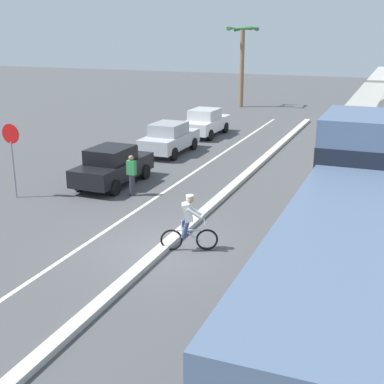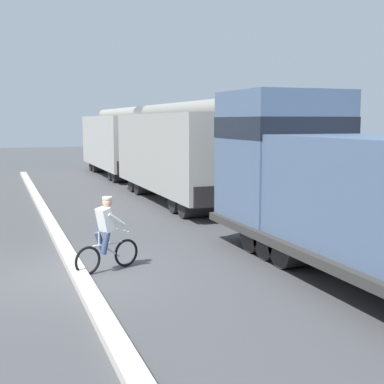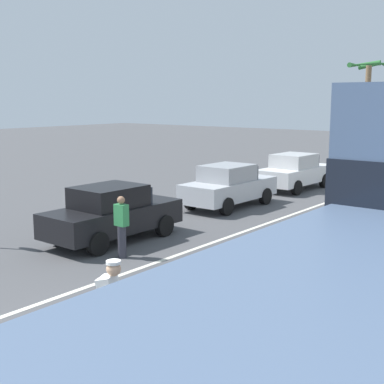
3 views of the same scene
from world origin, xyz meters
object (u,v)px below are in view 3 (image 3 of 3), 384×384
at_px(parked_car_white, 295,172).
at_px(palm_tree_near, 368,91).
at_px(parked_car_black, 112,213).
at_px(pedestrian_by_cars, 122,226).
at_px(cyclist, 113,318).
at_px(parked_car_silver, 229,186).

relative_size(parked_car_white, palm_tree_near, 0.66).
xyz_separation_m(parked_car_white, palm_tree_near, (-1.46, 12.37, 3.76)).
xyz_separation_m(parked_car_black, pedestrian_by_cars, (1.44, -1.04, 0.03)).
height_order(parked_car_black, cyclist, cyclist).
relative_size(parked_car_silver, palm_tree_near, 0.65).
height_order(parked_car_silver, pedestrian_by_cars, same).
relative_size(parked_car_black, parked_car_silver, 1.00).
relative_size(cyclist, pedestrian_by_cars, 1.06).
bearing_deg(parked_car_white, cyclist, -71.31).
distance_m(palm_tree_near, pedestrian_by_cars, 25.19).
xyz_separation_m(parked_car_silver, cyclist, (5.65, -11.33, 0.00)).
bearing_deg(pedestrian_by_cars, palm_tree_near, 96.87).
height_order(parked_car_black, parked_car_silver, same).
xyz_separation_m(parked_car_silver, palm_tree_near, (-1.39, 17.56, 3.76)).
xyz_separation_m(parked_car_black, parked_car_silver, (-0.15, 6.14, 0.00)).
bearing_deg(parked_car_black, palm_tree_near, 93.72).
xyz_separation_m(parked_car_silver, pedestrian_by_cars, (1.59, -7.18, 0.03)).
bearing_deg(parked_car_black, cyclist, -43.31).
distance_m(parked_car_black, parked_car_silver, 6.14).
xyz_separation_m(parked_car_black, palm_tree_near, (-1.54, 23.70, 3.76)).
bearing_deg(parked_car_white, palm_tree_near, 96.72).
xyz_separation_m(palm_tree_near, pedestrian_by_cars, (2.98, -24.74, -3.73)).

